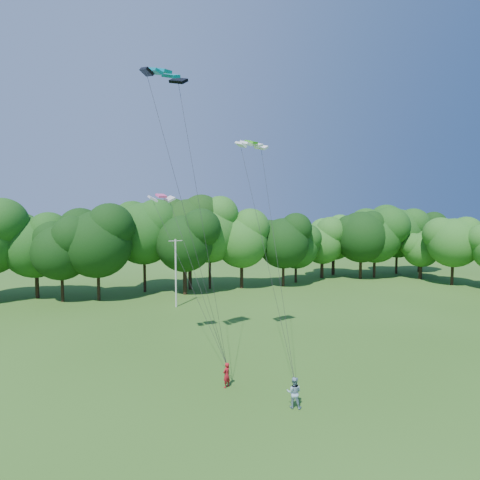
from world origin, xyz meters
name	(u,v)px	position (x,y,z in m)	size (l,w,h in m)	color
ground	(300,438)	(0.00, 0.00, 0.00)	(160.00, 160.00, 0.00)	#2C5717
utility_pole	(176,272)	(-0.15, 27.52, 4.08)	(1.59, 0.20, 7.92)	beige
kite_flyer_left	(227,375)	(-1.52, 6.30, 0.79)	(0.57, 0.38, 1.57)	#AA151F
kite_flyer_right	(294,392)	(1.16, 2.58, 0.88)	(0.85, 0.66, 1.75)	#88A8BD
kite_teal	(163,71)	(-4.48, 10.22, 20.18)	(3.25, 2.31, 0.59)	#058299
kite_green	(251,142)	(2.19, 11.04, 16.20)	(2.61, 1.64, 0.44)	green
kite_pink	(161,196)	(-4.03, 14.15, 12.22)	(2.09, 1.21, 0.36)	#FF468F
tree_back_center	(190,225)	(3.84, 36.74, 9.21)	(10.14, 10.14, 14.75)	#321F13
tree_back_east	(334,236)	(30.67, 39.98, 6.95)	(7.65, 7.65, 11.13)	black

